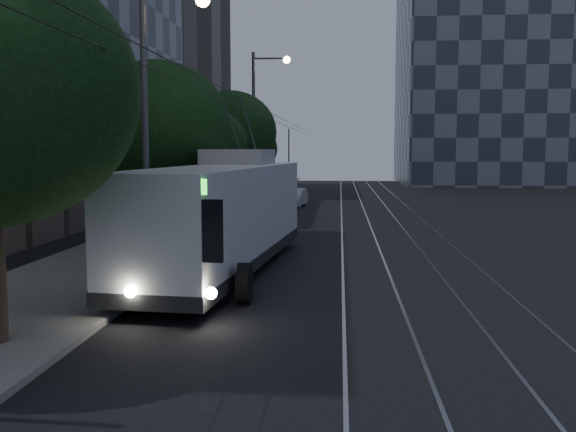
% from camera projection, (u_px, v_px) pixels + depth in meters
% --- Properties ---
extents(ground, '(120.00, 120.00, 0.00)m').
position_uv_depth(ground, '(333.00, 282.00, 18.84)').
color(ground, black).
rests_on(ground, ground).
extents(sidewalk, '(5.00, 90.00, 0.15)m').
position_uv_depth(sidewalk, '(214.00, 211.00, 39.26)').
color(sidewalk, slate).
rests_on(sidewalk, ground).
extents(tram_rails, '(4.52, 90.00, 0.02)m').
position_uv_depth(tram_rails, '(379.00, 214.00, 38.47)').
color(tram_rails, gray).
rests_on(tram_rails, ground).
extents(overhead_wires, '(2.23, 90.00, 6.00)m').
position_uv_depth(overhead_wires, '(255.00, 156.00, 38.70)').
color(overhead_wires, black).
rests_on(overhead_wires, ground).
extents(building_tan_far, '(14.40, 22.40, 34.80)m').
position_uv_depth(building_tan_far, '(137.00, 4.00, 60.17)').
color(building_tan_far, gray).
rests_on(building_tan_far, ground).
extents(building_distant_right, '(22.00, 18.00, 24.00)m').
position_uv_depth(building_distant_right, '(503.00, 75.00, 70.66)').
color(building_distant_right, '#383E48').
rests_on(building_distant_right, ground).
extents(trolleybus, '(3.92, 13.07, 5.63)m').
position_uv_depth(trolleybus, '(224.00, 216.00, 20.28)').
color(trolleybus, silver).
rests_on(trolleybus, ground).
extents(pickup_silver, '(2.95, 5.35, 1.42)m').
position_uv_depth(pickup_silver, '(241.00, 222.00, 27.93)').
color(pickup_silver, '#B5B9BE').
rests_on(pickup_silver, ground).
extents(car_white_a, '(2.46, 4.54, 1.47)m').
position_uv_depth(car_white_a, '(264.00, 207.00, 34.86)').
color(car_white_a, '#AEADB2').
rests_on(car_white_a, ground).
extents(car_white_b, '(4.07, 5.74, 1.54)m').
position_uv_depth(car_white_b, '(265.00, 201.00, 38.45)').
color(car_white_b, white).
rests_on(car_white_b, ground).
extents(car_white_c, '(1.73, 3.86, 1.23)m').
position_uv_depth(car_white_c, '(294.00, 198.00, 43.30)').
color(car_white_c, silver).
rests_on(car_white_c, ground).
extents(car_white_d, '(1.70, 4.06, 1.37)m').
position_uv_depth(car_white_d, '(287.00, 190.00, 49.65)').
color(car_white_d, silver).
rests_on(car_white_d, ground).
extents(tree_1, '(5.70, 5.70, 7.30)m').
position_uv_depth(tree_1, '(157.00, 127.00, 24.85)').
color(tree_1, black).
rests_on(tree_1, ground).
extents(tree_2, '(3.92, 3.92, 5.93)m').
position_uv_depth(tree_2, '(209.00, 144.00, 32.68)').
color(tree_2, black).
rests_on(tree_2, ground).
extents(tree_3, '(5.64, 5.64, 7.43)m').
position_uv_depth(tree_3, '(231.00, 133.00, 39.03)').
color(tree_3, black).
rests_on(tree_3, ground).
extents(tree_4, '(3.84, 3.84, 6.04)m').
position_uv_depth(tree_4, '(246.00, 144.00, 48.69)').
color(tree_4, black).
rests_on(tree_4, ground).
extents(tree_5, '(4.26, 4.26, 5.81)m').
position_uv_depth(tree_5, '(251.00, 149.00, 51.77)').
color(tree_5, black).
rests_on(tree_5, ground).
extents(streetlamp_near, '(2.16, 0.44, 8.76)m').
position_uv_depth(streetlamp_near, '(157.00, 101.00, 19.51)').
color(streetlamp_near, '#515153').
rests_on(streetlamp_near, ground).
extents(streetlamp_far, '(2.38, 0.44, 9.81)m').
position_uv_depth(streetlamp_far, '(260.00, 116.00, 39.68)').
color(streetlamp_far, '#515153').
rests_on(streetlamp_far, ground).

